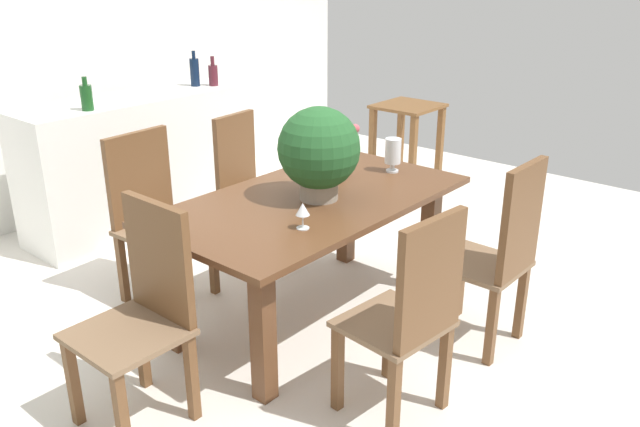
% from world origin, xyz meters
% --- Properties ---
extents(ground_plane, '(7.04, 7.04, 0.00)m').
position_xyz_m(ground_plane, '(0.00, 0.00, 0.00)').
color(ground_plane, silver).
extents(back_wall, '(6.40, 0.10, 2.60)m').
position_xyz_m(back_wall, '(0.00, 2.60, 1.30)').
color(back_wall, white).
rests_on(back_wall, ground).
extents(dining_table, '(1.76, 0.97, 0.74)m').
position_xyz_m(dining_table, '(0.00, -0.01, 0.62)').
color(dining_table, brown).
rests_on(dining_table, ground).
extents(chair_near_right, '(0.42, 0.45, 1.04)m').
position_xyz_m(chair_near_right, '(0.39, -0.94, 0.56)').
color(chair_near_right, brown).
rests_on(chair_near_right, ground).
extents(chair_near_left, '(0.47, 0.45, 1.00)m').
position_xyz_m(chair_near_left, '(-0.40, -0.93, 0.55)').
color(chair_near_left, brown).
rests_on(chair_near_left, ground).
extents(chair_far_right, '(0.45, 0.50, 0.98)m').
position_xyz_m(chair_far_right, '(0.39, 0.91, 0.53)').
color(chair_far_right, brown).
rests_on(chair_far_right, ground).
extents(chair_head_end, '(0.44, 0.45, 1.00)m').
position_xyz_m(chair_head_end, '(-1.11, -0.01, 0.55)').
color(chair_head_end, brown).
rests_on(chair_head_end, ground).
extents(chair_far_left, '(0.50, 0.46, 1.01)m').
position_xyz_m(chair_far_left, '(-0.40, 0.91, 0.56)').
color(chair_far_left, brown).
rests_on(chair_far_left, ground).
extents(flower_centerpiece, '(0.44, 0.44, 0.50)m').
position_xyz_m(flower_centerpiece, '(0.01, -0.06, 1.01)').
color(flower_centerpiece, gray).
rests_on(flower_centerpiece, dining_table).
extents(crystal_vase_left, '(0.11, 0.11, 0.16)m').
position_xyz_m(crystal_vase_left, '(0.40, 0.09, 0.83)').
color(crystal_vase_left, silver).
rests_on(crystal_vase_left, dining_table).
extents(crystal_vase_center_near, '(0.10, 0.10, 0.21)m').
position_xyz_m(crystal_vase_center_near, '(0.66, -0.09, 0.86)').
color(crystal_vase_center_near, silver).
rests_on(crystal_vase_center_near, dining_table).
extents(wine_glass, '(0.07, 0.07, 0.13)m').
position_xyz_m(wine_glass, '(-0.36, -0.27, 0.83)').
color(wine_glass, silver).
rests_on(wine_glass, dining_table).
extents(kitchen_counter, '(1.79, 0.54, 1.00)m').
position_xyz_m(kitchen_counter, '(0.24, 1.95, 0.50)').
color(kitchen_counter, silver).
rests_on(kitchen_counter, ground).
extents(wine_bottle_green, '(0.07, 0.07, 0.23)m').
position_xyz_m(wine_bottle_green, '(0.93, 1.84, 1.08)').
color(wine_bottle_green, '#511E28').
rests_on(wine_bottle_green, kitchen_counter).
extents(wine_bottle_dark, '(0.07, 0.07, 0.28)m').
position_xyz_m(wine_bottle_dark, '(0.82, 1.94, 1.11)').
color(wine_bottle_dark, '#0F1E38').
rests_on(wine_bottle_dark, kitchen_counter).
extents(wine_bottle_amber, '(0.08, 0.08, 0.23)m').
position_xyz_m(wine_bottle_amber, '(-0.22, 1.79, 1.09)').
color(wine_bottle_amber, '#194C1E').
rests_on(wine_bottle_amber, kitchen_counter).
extents(side_table, '(0.51, 0.49, 0.80)m').
position_xyz_m(side_table, '(2.13, 0.76, 0.56)').
color(side_table, brown).
rests_on(side_table, ground).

